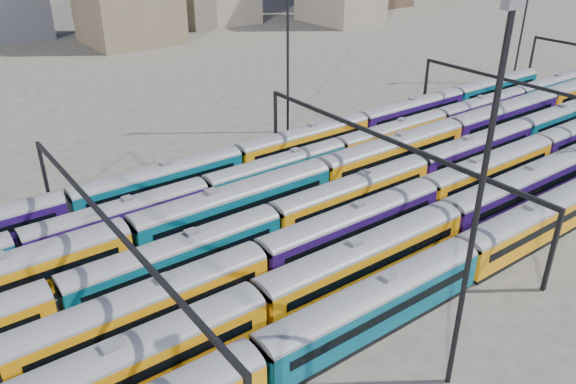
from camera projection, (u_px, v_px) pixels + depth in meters
ground at (309, 230)px, 57.55m from camera, size 500.00×500.00×0.00m
rake_0 at (535, 219)px, 53.90m from camera, size 105.99×3.10×5.23m
rake_1 at (448, 218)px, 53.95m from camera, size 131.42×3.20×5.40m
rake_2 at (352, 223)px, 53.41m from camera, size 104.97×3.07×5.18m
rake_3 at (419, 168)px, 64.92m from camera, size 122.75×2.99×5.04m
rake_4 at (235, 201)px, 56.87m from camera, size 157.66×3.29×5.56m
rake_5 at (339, 149)px, 70.34m from camera, size 113.81×2.78×4.66m
rake_6 at (238, 158)px, 67.60m from camera, size 121.66×2.97×4.99m
gantry_1 at (110, 233)px, 43.90m from camera, size 0.35×40.35×8.03m
gantry_2 at (383, 146)px, 59.77m from camera, size 0.35×40.35×8.03m
gantry_3 at (542, 96)px, 75.64m from camera, size 0.35×40.35×8.03m
mast_2 at (478, 205)px, 32.79m from camera, size 1.40×0.50×25.60m
mast_3 at (288, 36)px, 76.40m from camera, size 1.40×0.50×25.60m
mast_5 at (527, 5)px, 99.98m from camera, size 1.40×0.50×25.60m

